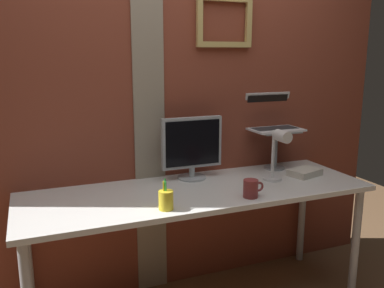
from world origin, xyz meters
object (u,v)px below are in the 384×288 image
coffee_mug (251,188)px  desk_lamp (278,150)px  laptop (270,119)px  monitor (192,146)px  pen_cup (166,200)px

coffee_mug → desk_lamp: bearing=32.1°
laptop → desk_lamp: 0.40m
coffee_mug → laptop: bearing=49.8°
desk_lamp → coffee_mug: 0.37m
laptop → monitor: bearing=-173.0°
pen_cup → coffee_mug: pen_cup is taller
monitor → pen_cup: monitor is taller
desk_lamp → pen_cup: bearing=-167.0°
pen_cup → monitor: bearing=54.3°
monitor → pen_cup: size_ratio=2.47×
desk_lamp → pen_cup: desk_lamp is taller
desk_lamp → coffee_mug: desk_lamp is taller
monitor → pen_cup: 0.57m
monitor → laptop: size_ratio=1.13×
laptop → pen_cup: size_ratio=2.19×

